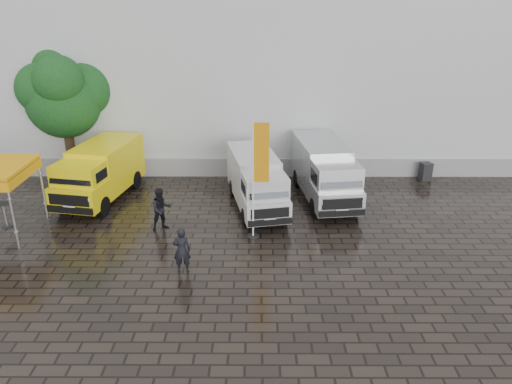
# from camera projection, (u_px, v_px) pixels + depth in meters

# --- Properties ---
(ground) EXTENTS (120.00, 120.00, 0.00)m
(ground) POSITION_uv_depth(u_px,v_px,m) (261.00, 244.00, 19.95)
(ground) COLOR black
(ground) RESTS_ON ground
(exhibition_hall) EXTENTS (44.00, 16.00, 12.00)m
(exhibition_hall) POSITION_uv_depth(u_px,v_px,m) (290.00, 48.00, 32.58)
(exhibition_hall) COLOR silver
(exhibition_hall) RESTS_ON ground
(hall_plinth) EXTENTS (44.00, 0.15, 1.00)m
(hall_plinth) POSITION_uv_depth(u_px,v_px,m) (297.00, 167.00, 27.14)
(hall_plinth) COLOR gray
(hall_plinth) RESTS_ON ground
(van_yellow) EXTENTS (3.19, 5.95, 2.60)m
(van_yellow) POSITION_uv_depth(u_px,v_px,m) (100.00, 174.00, 23.78)
(van_yellow) COLOR yellow
(van_yellow) RESTS_ON ground
(van_white) EXTENTS (2.97, 5.93, 2.46)m
(van_white) POSITION_uv_depth(u_px,v_px,m) (256.00, 183.00, 22.85)
(van_white) COLOR silver
(van_white) RESTS_ON ground
(van_silver) EXTENTS (2.83, 6.38, 2.67)m
(van_silver) POSITION_uv_depth(u_px,v_px,m) (324.00, 173.00, 23.81)
(van_silver) COLOR #ABADB0
(van_silver) RESTS_ON ground
(flagpole) EXTENTS (0.88, 0.50, 4.99)m
(flagpole) POSITION_uv_depth(u_px,v_px,m) (258.00, 173.00, 19.52)
(flagpole) COLOR black
(flagpole) RESTS_ON ground
(tree) EXTENTS (3.82, 3.94, 6.85)m
(tree) POSITION_uv_depth(u_px,v_px,m) (62.00, 96.00, 25.71)
(tree) COLOR black
(tree) RESTS_ON ground
(cocktail_table) EXTENTS (0.60, 0.60, 1.10)m
(cocktail_table) POSITION_uv_depth(u_px,v_px,m) (5.00, 215.00, 21.18)
(cocktail_table) COLOR black
(cocktail_table) RESTS_ON ground
(wheelie_bin) EXTENTS (0.67, 0.67, 0.95)m
(wheelie_bin) POSITION_uv_depth(u_px,v_px,m) (425.00, 171.00, 26.61)
(wheelie_bin) COLOR black
(wheelie_bin) RESTS_ON ground
(person_front) EXTENTS (0.66, 0.45, 1.73)m
(person_front) POSITION_uv_depth(u_px,v_px,m) (182.00, 250.00, 17.62)
(person_front) COLOR black
(person_front) RESTS_ON ground
(person_tent) EXTENTS (1.11, 1.02, 1.82)m
(person_tent) POSITION_uv_depth(u_px,v_px,m) (161.00, 209.00, 20.87)
(person_tent) COLOR black
(person_tent) RESTS_ON ground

